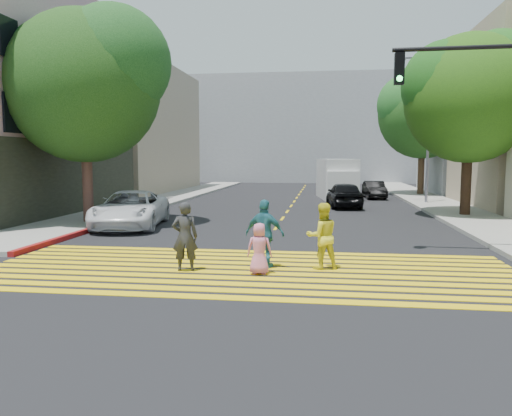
% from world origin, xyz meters
% --- Properties ---
extents(ground, '(120.00, 120.00, 0.00)m').
position_xyz_m(ground, '(0.00, 0.00, 0.00)').
color(ground, black).
extents(sidewalk_left, '(3.00, 40.00, 0.15)m').
position_xyz_m(sidewalk_left, '(-8.50, 22.00, 0.07)').
color(sidewalk_left, gray).
rests_on(sidewalk_left, ground).
extents(sidewalk_right, '(3.00, 60.00, 0.15)m').
position_xyz_m(sidewalk_right, '(8.50, 15.00, 0.07)').
color(sidewalk_right, gray).
rests_on(sidewalk_right, ground).
extents(curb_red, '(0.20, 8.00, 0.16)m').
position_xyz_m(curb_red, '(-6.90, 6.00, 0.08)').
color(curb_red, maroon).
rests_on(curb_red, ground).
extents(crosswalk, '(13.40, 5.30, 0.01)m').
position_xyz_m(crosswalk, '(0.00, 1.28, 0.01)').
color(crosswalk, yellow).
rests_on(crosswalk, ground).
extents(lane_line, '(0.12, 34.40, 0.01)m').
position_xyz_m(lane_line, '(0.00, 22.50, 0.01)').
color(lane_line, yellow).
rests_on(lane_line, ground).
extents(building_left_tan, '(12.00, 16.00, 10.00)m').
position_xyz_m(building_left_tan, '(-16.00, 28.00, 5.00)').
color(building_left_tan, tan).
rests_on(building_left_tan, ground).
extents(building_right_grey, '(10.00, 10.00, 10.00)m').
position_xyz_m(building_right_grey, '(15.00, 30.00, 5.00)').
color(building_right_grey, gray).
rests_on(building_right_grey, ground).
extents(backdrop_block, '(30.00, 8.00, 12.00)m').
position_xyz_m(backdrop_block, '(0.00, 48.00, 6.00)').
color(backdrop_block, gray).
rests_on(backdrop_block, ground).
extents(tree_left, '(7.68, 7.31, 8.95)m').
position_xyz_m(tree_left, '(-7.81, 8.82, 6.04)').
color(tree_left, '#4A261D').
rests_on(tree_left, ground).
extents(tree_right_near, '(6.81, 6.30, 8.61)m').
position_xyz_m(tree_right_near, '(8.54, 13.59, 5.82)').
color(tree_right_near, black).
rests_on(tree_right_near, ground).
extents(tree_right_far, '(7.54, 7.22, 9.26)m').
position_xyz_m(tree_right_far, '(8.96, 26.96, 6.25)').
color(tree_right_far, '#3F2C1F').
rests_on(tree_right_far, ground).
extents(pedestrian_man, '(0.71, 0.54, 1.74)m').
position_xyz_m(pedestrian_man, '(-1.50, 1.01, 0.87)').
color(pedestrian_man, '#2B2B2C').
rests_on(pedestrian_man, ground).
extents(pedestrian_woman, '(0.98, 0.86, 1.69)m').
position_xyz_m(pedestrian_woman, '(1.86, 1.71, 0.84)').
color(pedestrian_woman, yellow).
rests_on(pedestrian_woman, ground).
extents(pedestrian_child, '(0.62, 0.40, 1.26)m').
position_xyz_m(pedestrian_child, '(0.37, 0.93, 0.63)').
color(pedestrian_child, pink).
rests_on(pedestrian_child, ground).
extents(pedestrian_extra, '(1.10, 0.66, 1.76)m').
position_xyz_m(pedestrian_extra, '(0.41, 1.63, 0.88)').
color(pedestrian_extra, '#286D7D').
rests_on(pedestrian_extra, ground).
extents(white_sedan, '(3.21, 5.59, 1.47)m').
position_xyz_m(white_sedan, '(-5.86, 8.34, 0.73)').
color(white_sedan, silver).
rests_on(white_sedan, ground).
extents(dark_car_near, '(2.13, 4.42, 1.45)m').
position_xyz_m(dark_car_near, '(3.01, 17.59, 0.73)').
color(dark_car_near, black).
rests_on(dark_car_near, ground).
extents(silver_car, '(2.16, 4.57, 1.29)m').
position_xyz_m(silver_car, '(3.53, 29.55, 0.64)').
color(silver_car, gray).
rests_on(silver_car, ground).
extents(dark_car_parked, '(1.46, 3.69, 1.19)m').
position_xyz_m(dark_car_parked, '(5.30, 24.11, 0.60)').
color(dark_car_parked, black).
rests_on(dark_car_parked, ground).
extents(white_van, '(2.85, 5.94, 2.70)m').
position_xyz_m(white_van, '(2.76, 23.58, 1.28)').
color(white_van, silver).
rests_on(white_van, ground).
extents(traffic_signal, '(4.28, 0.37, 6.27)m').
position_xyz_m(traffic_signal, '(6.78, 4.01, 4.06)').
color(traffic_signal, black).
rests_on(traffic_signal, ground).
extents(street_lamp, '(1.99, 0.23, 8.80)m').
position_xyz_m(street_lamp, '(7.75, 19.92, 5.05)').
color(street_lamp, slate).
rests_on(street_lamp, ground).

